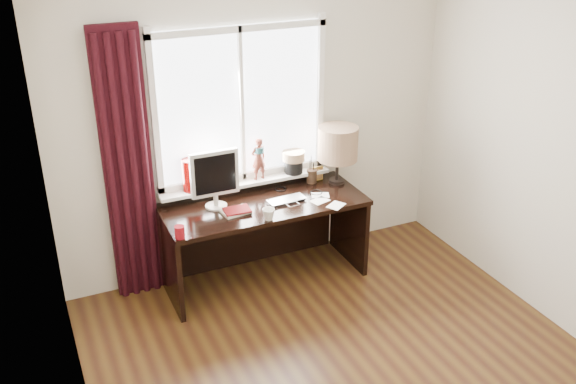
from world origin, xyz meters
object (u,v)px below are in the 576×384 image
laptop (287,200)px  desk (260,223)px  mug (269,214)px  table_lamp (338,144)px  red_cup (180,232)px  monitor (215,176)px

laptop → desk: (-0.18, 0.16, -0.26)m
mug → table_lamp: (0.83, 0.41, 0.31)m
laptop → mug: 0.36m
table_lamp → mug: bearing=-153.7°
mug → red_cup: size_ratio=1.02×
laptop → desk: size_ratio=0.19×
mug → desk: size_ratio=0.06×
laptop → monitor: monitor is taller
mug → table_lamp: size_ratio=0.19×
laptop → monitor: 0.65m
laptop → red_cup: 1.01m
desk → table_lamp: table_lamp is taller
laptop → desk: laptop is taller
red_cup → table_lamp: (1.55, 0.41, 0.31)m
mug → red_cup: (-0.72, 0.00, -0.00)m
laptop → table_lamp: table_lamp is taller
desk → table_lamp: (0.75, 0.01, 0.61)m
red_cup → monitor: 0.61m
laptop → table_lamp: (0.56, 0.17, 0.35)m
mug → desk: mug is taller
monitor → table_lamp: (1.13, 0.02, 0.09)m
laptop → table_lamp: bearing=12.5°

